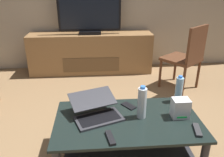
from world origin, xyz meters
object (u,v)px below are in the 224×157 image
Objects in this scene: media_cabinet at (91,53)px; laptop at (96,110)px; coffee_table at (127,131)px; water_bottle_near at (142,103)px; router_box at (180,108)px; water_bottle_far at (179,90)px; television at (89,12)px; dining_chair at (187,55)px; soundbar_remote at (197,130)px; tv_remote at (110,138)px; cell_phone at (129,106)px.

media_cabinet is 4.12× the size of laptop.
water_bottle_near reaches higher than coffee_table.
router_box is (0.75, -2.07, 0.16)m from media_cabinet.
water_bottle_far reaches higher than coffee_table.
television is 1.58m from dining_chair.
laptop is (-1.25, -1.23, -0.05)m from dining_chair.
router_box is (0.75, -2.05, -0.51)m from television.
soundbar_remote is at bearing -90.68° from water_bottle_far.
soundbar_remote is (-0.49, -1.50, -0.09)m from dining_chair.
router_box is 1.03× the size of tv_remote.
media_cabinet is 2.00m from water_bottle_far.
laptop is 1.68× the size of water_bottle_near.
coffee_table is 1.30× the size of dining_chair.
media_cabinet reaches higher than cell_phone.
water_bottle_near is (0.43, -2.03, -0.45)m from television.
television is at bearing 150.16° from dining_chair.
laptop is at bearing 96.70° from tv_remote.
laptop is at bearing -88.38° from television.
tv_remote reaches higher than cell_phone.
router_box is 1.03× the size of soundbar_remote.
tv_remote is at bearing -136.25° from water_bottle_near.
television reaches higher than media_cabinet.
laptop is (0.06, -2.00, 0.13)m from media_cabinet.
media_cabinet is 2.32m from tv_remote.
cell_phone is at bearing 79.22° from coffee_table.
water_bottle_far is 1.87× the size of cell_phone.
router_box is 0.27m from water_bottle_far.
laptop is at bearing 165.12° from coffee_table.
coffee_table is 0.24m from cell_phone.
water_bottle_near is at bearing -124.55° from dining_chair.
laptop is at bearing -135.49° from dining_chair.
cell_phone is (0.35, -1.85, -0.58)m from television.
cell_phone is (0.35, -1.87, 0.08)m from media_cabinet.
dining_chair is (1.31, -0.75, -0.49)m from television.
television is 2.12m from water_bottle_near.
router_box is (0.44, 0.00, 0.21)m from coffee_table.
dining_chair reaches higher than router_box.
water_bottle_near is at bearing 161.54° from soundbar_remote.
tv_remote and soundbar_remote have the same top height.
media_cabinet is (-0.31, 2.07, 0.05)m from coffee_table.
water_bottle_far is at bearing -65.57° from media_cabinet.
media_cabinet is at bearing 91.60° from laptop.
water_bottle_near is 2.04× the size of cell_phone.
television is at bearing 98.66° from coffee_table.
tv_remote is (-1.16, -1.54, -0.09)m from dining_chair.
soundbar_remote is at bearing -70.21° from media_cabinet.
router_box reaches higher than cell_phone.
water_bottle_far is at bearing 26.84° from coffee_table.
soundbar_remote is (0.47, -0.41, 0.01)m from cell_phone.
dining_chair reaches higher than coffee_table.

